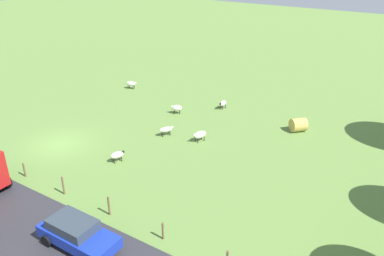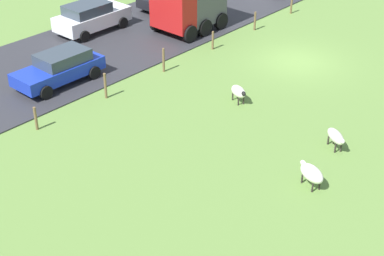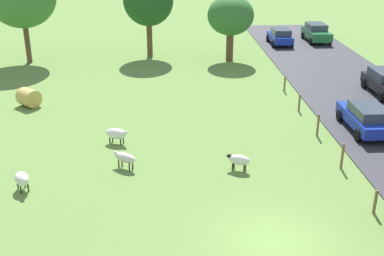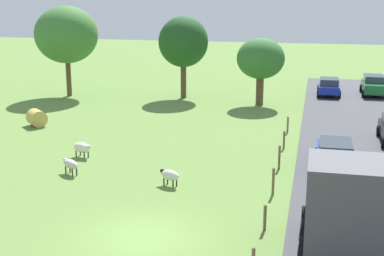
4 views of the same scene
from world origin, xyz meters
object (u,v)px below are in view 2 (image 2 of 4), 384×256
at_px(sheep_3, 336,137).
at_px(car_3, 91,16).
at_px(sheep_2, 239,92).
at_px(truck_0, 190,0).
at_px(sheep_4, 312,173).
at_px(car_2, 60,67).

relative_size(sheep_3, car_3, 0.27).
bearing_deg(sheep_2, car_3, -5.93).
bearing_deg(truck_0, sheep_2, 145.86).
xyz_separation_m(sheep_3, truck_0, (12.81, -5.65, 1.31)).
distance_m(sheep_3, truck_0, 14.06).
bearing_deg(truck_0, sheep_3, 156.20).
height_order(sheep_2, sheep_3, sheep_2).
xyz_separation_m(sheep_4, truck_0, (13.44, -8.46, 1.29)).
bearing_deg(sheep_3, car_3, -5.84).
xyz_separation_m(sheep_2, sheep_3, (-5.24, 0.52, 0.01)).
xyz_separation_m(truck_0, car_2, (-0.00, 9.28, -1.00)).
distance_m(sheep_2, truck_0, 9.23).
height_order(car_2, car_3, car_3).
height_order(sheep_4, car_3, car_3).
distance_m(sheep_4, truck_0, 15.93).
xyz_separation_m(sheep_2, car_2, (7.56, 4.15, 0.31)).
relative_size(sheep_3, truck_0, 0.31).
relative_size(car_2, car_3, 0.99).
bearing_deg(car_3, sheep_3, 174.16).
bearing_deg(sheep_4, car_2, 3.48).
bearing_deg(sheep_2, car_2, 28.75).
xyz_separation_m(car_2, car_3, (4.10, -5.36, 0.08)).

